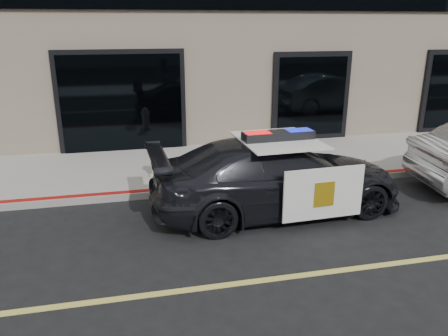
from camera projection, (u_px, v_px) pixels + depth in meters
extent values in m
plane|color=black|center=(205.00, 288.00, 6.09)|extent=(120.00, 120.00, 0.00)
cube|color=gray|center=(167.00, 168.00, 10.92)|extent=(60.00, 3.50, 0.15)
imported|color=black|center=(277.00, 176.00, 8.42)|extent=(2.42, 5.07, 1.42)
cube|color=white|center=(324.00, 194.00, 7.61)|extent=(1.51, 0.10, 0.95)
cube|color=white|center=(279.00, 160.00, 9.48)|extent=(1.51, 0.10, 0.95)
cube|color=white|center=(278.00, 140.00, 8.19)|extent=(1.49, 1.76, 0.02)
cube|color=gold|center=(324.00, 194.00, 7.59)|extent=(0.38, 0.03, 0.45)
cube|color=black|center=(278.00, 136.00, 8.17)|extent=(1.37, 0.41, 0.17)
cube|color=red|center=(257.00, 136.00, 8.06)|extent=(0.49, 0.33, 0.15)
cube|color=#0C19CC|center=(299.00, 134.00, 8.27)|extent=(0.49, 0.33, 0.15)
cylinder|color=beige|center=(157.00, 175.00, 10.04)|extent=(0.33, 0.33, 0.07)
cylinder|color=beige|center=(157.00, 164.00, 9.96)|extent=(0.24, 0.24, 0.46)
cylinder|color=beige|center=(156.00, 154.00, 9.88)|extent=(0.29, 0.29, 0.06)
sphere|color=beige|center=(156.00, 151.00, 9.86)|extent=(0.21, 0.21, 0.21)
cylinder|color=beige|center=(156.00, 147.00, 9.83)|extent=(0.07, 0.07, 0.07)
cylinder|color=beige|center=(156.00, 160.00, 10.08)|extent=(0.12, 0.11, 0.12)
cylinder|color=beige|center=(157.00, 164.00, 9.79)|extent=(0.12, 0.11, 0.12)
cylinder|color=beige|center=(158.00, 167.00, 9.78)|extent=(0.16, 0.13, 0.16)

